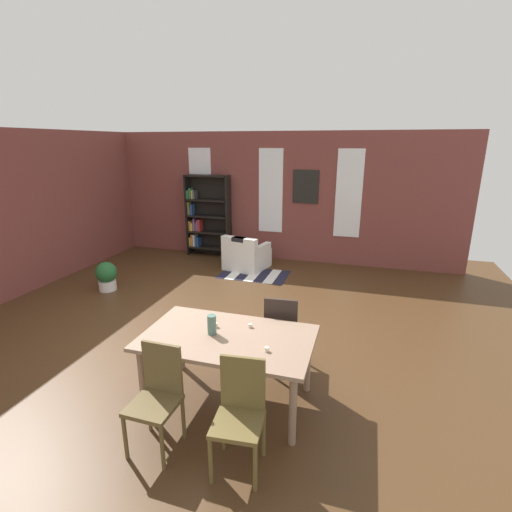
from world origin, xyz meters
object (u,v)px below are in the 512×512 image
object	(u,v)px
dining_chair_far_right	(282,330)
armchair_white	(246,256)
dining_chair_near_left	(157,394)
bookshelf_tall	(206,217)
dining_table	(228,343)
dining_chair_near_right	(240,411)
vase_on_table	(212,325)
potted_plant_by_shelf	(106,276)

from	to	relation	value
dining_chair_far_right	armchair_white	bearing A→B (deg)	114.41
dining_chair_near_left	bookshelf_tall	xyz separation A→B (m)	(-2.05, 5.69, 0.42)
dining_table	dining_chair_near_right	bearing A→B (deg)	-62.60
vase_on_table	dining_chair_near_left	xyz separation A→B (m)	(-0.22, -0.73, -0.35)
armchair_white	vase_on_table	bearing A→B (deg)	-76.37
dining_table	bookshelf_tall	xyz separation A→B (m)	(-2.44, 4.95, 0.26)
vase_on_table	dining_chair_near_left	world-z (taller)	vase_on_table
vase_on_table	bookshelf_tall	bearing A→B (deg)	114.59
vase_on_table	dining_chair_near_left	distance (m)	0.84
dining_chair_near_right	potted_plant_by_shelf	world-z (taller)	dining_chair_near_right
potted_plant_by_shelf	dining_chair_near_right	bearing A→B (deg)	-39.80
dining_table	dining_chair_far_right	world-z (taller)	dining_chair_far_right
vase_on_table	potted_plant_by_shelf	distance (m)	3.90
dining_chair_near_right	potted_plant_by_shelf	bearing A→B (deg)	140.20
vase_on_table	dining_table	bearing A→B (deg)	0.00
dining_chair_near_left	dining_table	bearing A→B (deg)	62.28
dining_chair_far_right	dining_table	bearing A→B (deg)	-118.19
dining_chair_far_right	dining_chair_near_right	size ratio (longest dim) A/B	1.00
dining_chair_far_right	bookshelf_tall	bearing A→B (deg)	123.83
armchair_white	potted_plant_by_shelf	distance (m)	2.83
dining_chair_near_left	armchair_white	bearing A→B (deg)	99.26
bookshelf_tall	dining_chair_near_right	bearing A→B (deg)	-63.66
dining_chair_far_right	armchair_white	size ratio (longest dim) A/B	1.00
bookshelf_tall	potted_plant_by_shelf	bearing A→B (deg)	-107.29
dining_chair_near_left	armchair_white	distance (m)	5.04
dining_table	dining_chair_far_right	distance (m)	0.85
bookshelf_tall	armchair_white	xyz separation A→B (m)	(1.24, -0.72, -0.66)
dining_table	dining_chair_near_right	xyz separation A→B (m)	(0.38, -0.73, -0.16)
dining_table	vase_on_table	bearing A→B (deg)	-180.00
armchair_white	dining_chair_far_right	bearing A→B (deg)	-65.59
dining_table	dining_chair_near_left	size ratio (longest dim) A/B	1.81
bookshelf_tall	armchair_white	bearing A→B (deg)	-30.14
dining_table	dining_chair_far_right	xyz separation A→B (m)	(0.39, 0.73, -0.16)
dining_table	dining_chair_near_left	xyz separation A→B (m)	(-0.39, -0.73, -0.16)
bookshelf_tall	armchair_white	world-z (taller)	bookshelf_tall
dining_chair_near_left	potted_plant_by_shelf	size ratio (longest dim) A/B	1.77
dining_table	potted_plant_by_shelf	bearing A→B (deg)	144.80
dining_chair_near_right	potted_plant_by_shelf	size ratio (longest dim) A/B	1.77
vase_on_table	dining_chair_near_right	bearing A→B (deg)	-53.20
dining_chair_near_right	potted_plant_by_shelf	xyz separation A→B (m)	(-3.64, 3.03, -0.23)
bookshelf_tall	potted_plant_by_shelf	xyz separation A→B (m)	(-0.83, -2.65, -0.65)
bookshelf_tall	dining_chair_far_right	bearing A→B (deg)	-56.17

